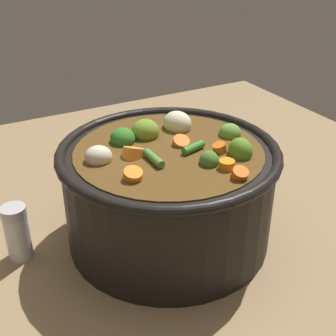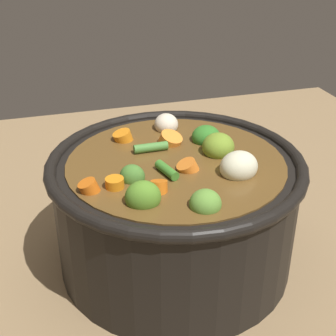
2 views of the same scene
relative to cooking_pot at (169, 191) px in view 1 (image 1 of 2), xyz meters
name	(u,v)px [view 1 (image 1 of 2)]	position (x,y,z in m)	size (l,w,h in m)	color
ground_plane	(169,236)	(0.00, 0.00, -0.08)	(1.10, 1.10, 0.00)	#8C704C
cooking_pot	(169,191)	(0.00, 0.00, 0.00)	(0.30, 0.30, 0.17)	black
salt_shaker	(17,232)	(0.06, 0.20, -0.04)	(0.03, 0.03, 0.08)	silver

